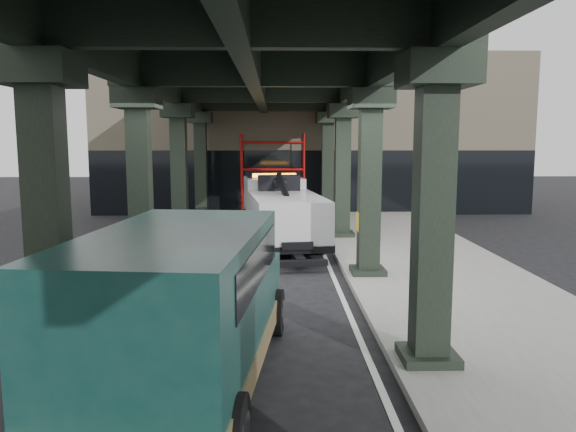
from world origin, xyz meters
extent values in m
plane|color=black|center=(0.00, 0.00, 0.00)|extent=(90.00, 90.00, 0.00)
cube|color=gray|center=(4.50, 2.00, 0.07)|extent=(5.00, 40.00, 0.15)
cube|color=silver|center=(1.70, 2.00, 0.01)|extent=(0.12, 38.00, 0.01)
cube|color=black|center=(2.60, -4.00, 2.50)|extent=(0.55, 0.55, 5.00)
cube|color=black|center=(2.60, -4.00, 4.75)|extent=(1.10, 1.10, 0.50)
cube|color=black|center=(2.60, -4.00, 0.18)|extent=(0.90, 0.90, 0.24)
cube|color=black|center=(2.60, 2.00, 2.50)|extent=(0.55, 0.55, 5.00)
cube|color=black|center=(2.60, 2.00, 4.75)|extent=(1.10, 1.10, 0.50)
cube|color=black|center=(2.60, 2.00, 0.18)|extent=(0.90, 0.90, 0.24)
cube|color=black|center=(2.60, 8.00, 2.50)|extent=(0.55, 0.55, 5.00)
cube|color=black|center=(2.60, 8.00, 4.75)|extent=(1.10, 1.10, 0.50)
cube|color=black|center=(2.60, 8.00, 0.18)|extent=(0.90, 0.90, 0.24)
cube|color=black|center=(2.60, 14.00, 2.50)|extent=(0.55, 0.55, 5.00)
cube|color=black|center=(2.60, 14.00, 4.75)|extent=(1.10, 1.10, 0.50)
cube|color=black|center=(2.60, 14.00, 0.18)|extent=(0.90, 0.90, 0.24)
cube|color=black|center=(-3.40, -4.00, 2.50)|extent=(0.55, 0.55, 5.00)
cube|color=black|center=(-3.40, -4.00, 4.75)|extent=(1.10, 1.10, 0.50)
cube|color=black|center=(-3.40, -4.00, 0.18)|extent=(0.90, 0.90, 0.24)
cube|color=black|center=(-3.40, 2.00, 2.50)|extent=(0.55, 0.55, 5.00)
cube|color=black|center=(-3.40, 2.00, 4.75)|extent=(1.10, 1.10, 0.50)
cube|color=black|center=(-3.40, 2.00, 0.18)|extent=(0.90, 0.90, 0.24)
cube|color=black|center=(-3.40, 8.00, 2.50)|extent=(0.55, 0.55, 5.00)
cube|color=black|center=(-3.40, 8.00, 4.75)|extent=(1.10, 1.10, 0.50)
cube|color=black|center=(-3.40, 8.00, 0.18)|extent=(0.90, 0.90, 0.24)
cube|color=black|center=(-3.40, 14.00, 2.50)|extent=(0.55, 0.55, 5.00)
cube|color=black|center=(-3.40, 14.00, 4.75)|extent=(1.10, 1.10, 0.50)
cube|color=black|center=(-3.40, 14.00, 0.18)|extent=(0.90, 0.90, 0.24)
cube|color=black|center=(2.60, 2.00, 5.55)|extent=(0.35, 32.00, 1.10)
cube|color=black|center=(-3.40, 2.00, 5.55)|extent=(0.35, 32.00, 1.10)
cube|color=black|center=(-0.40, 2.00, 5.55)|extent=(0.35, 32.00, 1.10)
cube|color=black|center=(-0.40, 2.00, 6.25)|extent=(7.40, 32.00, 0.30)
cube|color=#C6B793|center=(2.00, 20.00, 4.00)|extent=(22.00, 10.00, 8.00)
cylinder|color=red|center=(-1.50, 14.90, 2.00)|extent=(0.08, 0.08, 4.00)
cylinder|color=red|center=(-1.50, 14.10, 2.00)|extent=(0.08, 0.08, 4.00)
cylinder|color=red|center=(1.50, 14.90, 2.00)|extent=(0.08, 0.08, 4.00)
cylinder|color=red|center=(1.50, 14.10, 2.00)|extent=(0.08, 0.08, 4.00)
cylinder|color=red|center=(0.00, 14.90, 1.00)|extent=(3.00, 0.08, 0.08)
cylinder|color=red|center=(0.00, 14.90, 2.30)|extent=(3.00, 0.08, 0.08)
cylinder|color=red|center=(0.00, 14.90, 3.60)|extent=(3.00, 0.08, 0.08)
cube|color=black|center=(0.35, 6.73, 0.65)|extent=(1.77, 6.99, 0.23)
cube|color=silver|center=(0.06, 9.07, 1.43)|extent=(2.43, 2.47, 1.66)
cube|color=silver|center=(-0.06, 10.04, 0.97)|extent=(2.24, 0.91, 0.83)
cube|color=black|center=(0.03, 9.30, 1.89)|extent=(2.17, 1.44, 0.79)
cube|color=silver|center=(0.48, 5.68, 1.25)|extent=(2.77, 4.86, 1.29)
cube|color=orange|center=(0.08, 8.89, 2.36)|extent=(1.68, 0.46, 0.15)
cube|color=black|center=(0.25, 7.51, 2.17)|extent=(1.54, 0.73, 0.55)
cylinder|color=black|center=(0.45, 5.86, 1.94)|extent=(0.62, 3.24, 1.24)
cube|color=black|center=(0.77, 3.34, 0.32)|extent=(0.43, 1.32, 0.17)
cube|color=black|center=(0.85, 2.70, 0.28)|extent=(1.50, 0.41, 0.17)
cylinder|color=black|center=(-0.99, 9.22, 0.51)|extent=(0.45, 1.05, 1.02)
cylinder|color=silver|center=(-0.99, 9.22, 0.51)|extent=(0.43, 0.60, 0.56)
cylinder|color=black|center=(1.03, 9.47, 0.51)|extent=(0.45, 1.05, 1.02)
cylinder|color=silver|center=(1.03, 9.47, 0.51)|extent=(0.43, 0.60, 0.56)
cylinder|color=black|center=(-0.61, 6.20, 0.51)|extent=(0.45, 1.05, 1.02)
cylinder|color=silver|center=(-0.61, 6.20, 0.51)|extent=(0.43, 0.60, 0.56)
cylinder|color=black|center=(1.41, 6.45, 0.51)|extent=(0.45, 1.05, 1.02)
cylinder|color=silver|center=(1.41, 6.45, 0.51)|extent=(0.43, 0.60, 0.56)
cylinder|color=black|center=(-0.46, 5.00, 0.51)|extent=(0.45, 1.05, 1.02)
cylinder|color=silver|center=(-0.46, 5.00, 0.51)|extent=(0.43, 0.60, 0.56)
cylinder|color=black|center=(1.55, 5.25, 0.51)|extent=(0.45, 1.05, 1.02)
cylinder|color=silver|center=(1.55, 5.25, 0.51)|extent=(0.43, 0.60, 0.56)
cube|color=#0F3833|center=(-0.93, -2.18, 1.00)|extent=(2.28, 1.39, 0.95)
cube|color=#0F3833|center=(-1.24, -5.07, 1.43)|extent=(2.72, 4.97, 2.06)
cube|color=olive|center=(-1.20, -4.65, 0.58)|extent=(2.88, 6.13, 0.37)
cube|color=black|center=(-0.97, -2.60, 1.85)|extent=(2.10, 0.67, 0.88)
cube|color=black|center=(-1.21, -4.75, 1.95)|extent=(2.65, 4.02, 0.58)
cube|color=silver|center=(-0.87, -1.62, 0.58)|extent=(2.11, 0.35, 0.32)
cylinder|color=black|center=(-1.99, -2.12, 0.44)|extent=(0.39, 0.91, 0.89)
cylinder|color=silver|center=(-1.99, -2.12, 0.44)|extent=(0.39, 0.52, 0.49)
cylinder|color=black|center=(0.12, -2.34, 0.44)|extent=(0.39, 0.91, 0.89)
cylinder|color=silver|center=(0.12, -2.34, 0.44)|extent=(0.39, 0.52, 0.49)
cylinder|color=black|center=(-2.46, -6.53, 0.44)|extent=(0.39, 0.91, 0.89)
cylinder|color=silver|center=(-2.46, -6.53, 0.44)|extent=(0.39, 0.52, 0.49)
cylinder|color=black|center=(-0.36, -6.75, 0.44)|extent=(0.39, 0.91, 0.89)
cylinder|color=silver|center=(-0.36, -6.75, 0.44)|extent=(0.39, 0.52, 0.49)
camera|label=1|loc=(0.13, -12.67, 3.69)|focal=35.00mm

